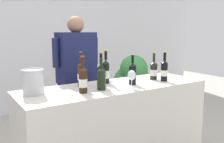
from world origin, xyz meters
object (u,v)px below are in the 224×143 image
object	(u,v)px
wine_bottle_5	(83,80)
wine_glass	(132,76)
wine_bottle_2	(106,71)
wine_bottle_6	(101,75)
wine_bottle_0	(133,73)
wine_bottle_3	(101,78)
wine_bottle_1	(164,71)
potted_shrub	(132,83)
ice_bucket	(33,82)
wine_bottle_7	(81,74)
wine_bottle_4	(154,70)
person_server	(77,87)

from	to	relation	value
wine_bottle_5	wine_glass	xyz separation A→B (m)	(0.49, -0.08, -0.00)
wine_bottle_2	wine_bottle_5	xyz separation A→B (m)	(-0.40, -0.25, -0.01)
wine_bottle_5	wine_bottle_6	size ratio (longest dim) A/B	0.98
wine_bottle_0	wine_bottle_3	xyz separation A→B (m)	(-0.40, -0.03, -0.00)
wine_bottle_1	potted_shrub	distance (m)	1.16
ice_bucket	wine_bottle_1	bearing A→B (deg)	-8.65
wine_bottle_0	wine_bottle_5	world-z (taller)	wine_bottle_5
wine_glass	wine_bottle_2	bearing A→B (deg)	105.78
wine_glass	wine_bottle_3	bearing A→B (deg)	162.64
wine_bottle_1	wine_bottle_7	world-z (taller)	wine_bottle_7
wine_bottle_1	wine_glass	bearing A→B (deg)	-172.20
wine_bottle_2	potted_shrub	size ratio (longest dim) A/B	0.32
wine_bottle_7	potted_shrub	size ratio (longest dim) A/B	0.31
wine_bottle_4	wine_bottle_6	size ratio (longest dim) A/B	0.93
wine_bottle_4	potted_shrub	distance (m)	1.05
wine_bottle_2	potted_shrub	bearing A→B (deg)	39.13
wine_bottle_6	potted_shrub	bearing A→B (deg)	39.52
ice_bucket	wine_bottle_0	bearing A→B (deg)	-9.07
ice_bucket	wine_glass	bearing A→B (deg)	-17.77
potted_shrub	wine_bottle_3	bearing A→B (deg)	-138.60
wine_bottle_1	potted_shrub	size ratio (longest dim) A/B	0.29
wine_bottle_2	wine_bottle_4	distance (m)	0.58
wine_bottle_1	wine_bottle_2	distance (m)	0.66
wine_bottle_3	wine_bottle_4	size ratio (longest dim) A/B	0.97
wine_bottle_2	potted_shrub	xyz separation A→B (m)	(0.96, 0.78, -0.38)
wine_bottle_0	wine_bottle_2	xyz separation A→B (m)	(-0.20, 0.21, 0.01)
wine_bottle_5	person_server	bearing A→B (deg)	69.03
wine_bottle_2	wine_glass	xyz separation A→B (m)	(0.09, -0.33, -0.01)
wine_bottle_5	person_server	xyz separation A→B (m)	(0.29, 0.77, -0.25)
wine_bottle_1	wine_bottle_4	bearing A→B (deg)	107.48
wine_bottle_4	ice_bucket	bearing A→B (deg)	176.49
wine_glass	wine_bottle_6	bearing A→B (deg)	136.24
wine_bottle_4	wine_glass	world-z (taller)	wine_bottle_4
wine_bottle_4	wine_bottle_2	bearing A→B (deg)	166.89
wine_bottle_3	wine_glass	world-z (taller)	wine_bottle_3
wine_bottle_0	wine_bottle_7	world-z (taller)	wine_bottle_7
wine_bottle_1	wine_bottle_4	size ratio (longest dim) A/B	1.04
wine_bottle_4	wine_glass	bearing A→B (deg)	-157.14
wine_bottle_1	ice_bucket	distance (m)	1.41
ice_bucket	potted_shrub	xyz separation A→B (m)	(1.74, 0.83, -0.36)
wine_bottle_4	wine_bottle_7	xyz separation A→B (m)	(-0.85, 0.14, 0.02)
wine_bottle_6	wine_bottle_7	world-z (taller)	wine_bottle_7
wine_bottle_7	wine_bottle_1	bearing A→B (deg)	-16.56
wine_bottle_5	person_server	distance (m)	0.86
wine_bottle_3	potted_shrub	xyz separation A→B (m)	(1.16, 1.02, -0.37)
wine_bottle_0	wine_bottle_5	distance (m)	0.60
wine_bottle_0	wine_bottle_1	bearing A→B (deg)	-7.62
wine_bottle_0	ice_bucket	bearing A→B (deg)	170.93
wine_bottle_7	wine_bottle_2	bearing A→B (deg)	-1.13
wine_bottle_1	wine_bottle_6	size ratio (longest dim) A/B	0.97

